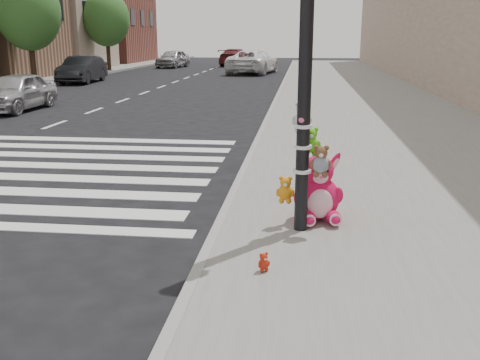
% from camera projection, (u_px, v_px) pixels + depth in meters
% --- Properties ---
extents(ground, '(120.00, 120.00, 0.00)m').
position_uv_depth(ground, '(35.00, 294.00, 5.29)').
color(ground, black).
rests_on(ground, ground).
extents(sidewalk_near, '(7.00, 80.00, 0.14)m').
position_uv_depth(sidewalk_near, '(392.00, 129.00, 14.31)').
color(sidewalk_near, slate).
rests_on(sidewalk_near, ground).
extents(curb_edge, '(0.12, 80.00, 0.15)m').
position_uv_depth(curb_edge, '(264.00, 126.00, 14.69)').
color(curb_edge, gray).
rests_on(curb_edge, ground).
extents(bld_far_d, '(6.00, 8.00, 10.00)m').
position_uv_depth(bld_far_d, '(58.00, 1.00, 39.29)').
color(bld_far_d, '#BBA28F').
rests_on(bld_far_d, ground).
extents(bld_far_e, '(6.00, 10.00, 9.00)m').
position_uv_depth(bld_far_e, '(111.00, 14.00, 49.97)').
color(bld_far_e, brown).
rests_on(bld_far_e, ground).
extents(signal_pole, '(0.67, 0.49, 4.00)m').
position_uv_depth(signal_pole, '(306.00, 94.00, 6.26)').
color(signal_pole, black).
rests_on(signal_pole, sidewalk_near).
extents(tree_far_b, '(3.20, 3.20, 5.44)m').
position_uv_depth(tree_far_b, '(28.00, 12.00, 26.69)').
color(tree_far_b, '#382619').
rests_on(tree_far_b, sidewalk_far).
extents(tree_far_c, '(3.20, 3.20, 5.44)m').
position_uv_depth(tree_far_c, '(106.00, 19.00, 37.24)').
color(tree_far_c, '#382619').
rests_on(tree_far_c, sidewalk_far).
extents(pink_bunny, '(0.67, 0.75, 0.92)m').
position_uv_depth(pink_bunny, '(318.00, 192.00, 6.93)').
color(pink_bunny, '#D9124F').
rests_on(pink_bunny, sidewalk_near).
extents(red_teddy, '(0.17, 0.16, 0.20)m').
position_uv_depth(red_teddy, '(264.00, 262.00, 5.46)').
color(red_teddy, red).
rests_on(red_teddy, sidewalk_near).
extents(car_silver_far, '(1.52, 3.77, 1.28)m').
position_uv_depth(car_silver_far, '(16.00, 92.00, 18.20)').
color(car_silver_far, '#B2B2B7').
rests_on(car_silver_far, ground).
extents(car_dark_far, '(1.75, 4.40, 1.42)m').
position_uv_depth(car_dark_far, '(82.00, 69.00, 29.10)').
color(car_dark_far, black).
rests_on(car_dark_far, ground).
extents(car_white_near, '(3.42, 5.98, 1.57)m').
position_uv_depth(car_white_near, '(253.00, 62.00, 36.13)').
color(car_white_near, white).
rests_on(car_white_near, ground).
extents(car_maroon_near, '(2.71, 5.16, 1.43)m').
position_uv_depth(car_maroon_near, '(236.00, 57.00, 45.79)').
color(car_maroon_near, maroon).
rests_on(car_maroon_near, ground).
extents(car_silver_deep, '(2.30, 4.41, 1.43)m').
position_uv_depth(car_silver_deep, '(173.00, 59.00, 43.15)').
color(car_silver_deep, '#AAAAAF').
rests_on(car_silver_deep, ground).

